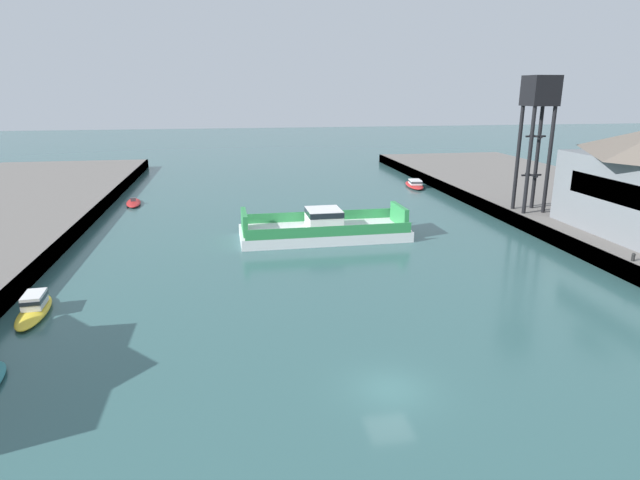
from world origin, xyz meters
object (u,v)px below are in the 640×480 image
Objects in this scene: crane_tower at (539,106)px; chain_ferry at (324,229)px; moored_boat_near_right at (415,184)px; moored_boat_near_left at (134,203)px; moored_boat_mid_left at (34,307)px.

chain_ferry is at bearing -175.19° from crane_tower.
chain_ferry is at bearing -125.90° from moored_boat_near_right.
crane_tower is (5.05, -25.98, 13.41)m from moored_boat_near_right.
moored_boat_near_right is 0.53× the size of crane_tower.
moored_boat_near_left is 54.40m from crane_tower.
crane_tower is at bearing -21.67° from moored_boat_near_left.
moored_boat_near_left is at bearing 158.33° from crane_tower.
chain_ferry is 1.17× the size of crane_tower.
moored_boat_mid_left is (-44.69, -44.79, 0.08)m from moored_boat_near_right.
moored_boat_mid_left is at bearing -134.93° from moored_boat_near_right.
moored_boat_near_left is 44.38m from moored_boat_near_right.
moored_boat_near_right is at bearing 8.46° from moored_boat_near_left.
moored_boat_near_right reaches higher than moored_boat_near_left.
crane_tower reaches higher than moored_boat_near_right.
crane_tower reaches higher than moored_boat_near_left.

